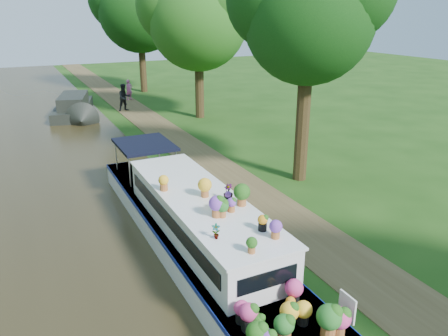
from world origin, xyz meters
TOP-DOWN VIEW (x-y plane):
  - ground at (0.00, 0.00)m, footprint 100.00×100.00m
  - canal_water at (-6.00, 0.00)m, footprint 10.00×100.00m
  - towpath at (1.20, 0.00)m, footprint 2.20×100.00m
  - plant_boat at (-2.25, -0.85)m, footprint 2.29×13.52m
  - tree_near_overhang at (3.79, 3.06)m, footprint 5.52×5.28m
  - tree_near_mid at (4.48, 15.08)m, footprint 6.90×6.60m
  - tree_near_far at (3.98, 26.09)m, footprint 7.59×7.26m
  - second_boat at (-2.75, 19.13)m, footprint 3.58×7.49m
  - pedestrian_pink at (1.90, 22.78)m, footprint 0.66×0.56m
  - pedestrian_dark at (0.60, 19.02)m, footprint 0.96×0.79m
  - verge_plant at (0.05, -0.76)m, footprint 0.40×0.36m

SIDE VIEW (x-z plane):
  - ground at x=0.00m, z-range 0.00..0.00m
  - canal_water at x=-6.00m, z-range 0.00..0.02m
  - towpath at x=1.20m, z-range 0.00..0.03m
  - verge_plant at x=0.05m, z-range 0.00..0.40m
  - second_boat at x=-2.75m, z-range -0.13..1.25m
  - pedestrian_pink at x=1.90m, z-range 0.03..1.58m
  - plant_boat at x=-2.25m, z-range -0.30..2.00m
  - pedestrian_dark at x=0.60m, z-range 0.03..1.86m
  - tree_near_mid at x=4.48m, z-range 1.74..11.14m
  - tree_near_overhang at x=3.79m, z-range 2.11..11.10m
  - tree_near_far at x=3.98m, z-range 1.90..12.20m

